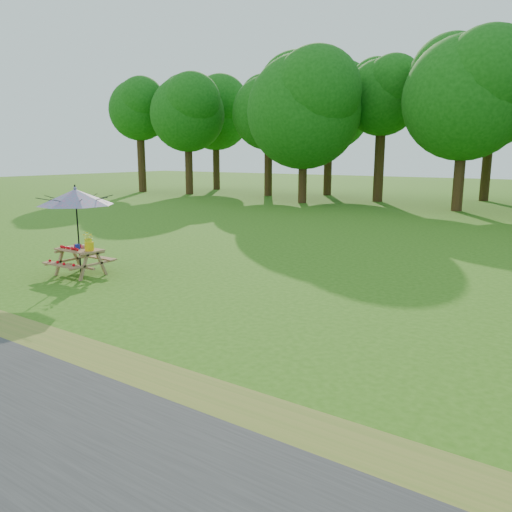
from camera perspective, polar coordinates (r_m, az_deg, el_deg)
The scene contains 8 objects.
ground at distance 9.74m, azimuth -5.90°, elevation -6.26°, with size 120.00×120.00×0.00m, color #2F6112.
drygrass_strip at distance 7.95m, azimuth -19.24°, elevation -11.05°, with size 120.00×1.20×0.01m, color olive.
treeline at distance 30.10m, azimuth 23.78°, elevation 20.25°, with size 60.00×12.00×16.00m, color #12530E, non-canonical shape.
picnic_table at distance 13.17m, azimuth -19.45°, elevation -0.69°, with size 1.20×1.32×0.67m.
patio_umbrella at distance 12.95m, azimuth -19.93°, elevation 6.34°, with size 2.28×2.28×2.25m.
produce_bins at distance 13.16m, azimuth -19.53°, elevation 1.05°, with size 0.27×0.40×0.13m.
tomatoes_row at distance 13.12m, azimuth -20.57°, elevation 0.87°, with size 0.77×0.13×0.07m, color red, non-canonical shape.
flower_bucket at distance 12.73m, azimuth -18.56°, elevation 1.71°, with size 0.31×0.28×0.48m.
Camera 1 is at (6.01, -7.07, 2.97)m, focal length 35.00 mm.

